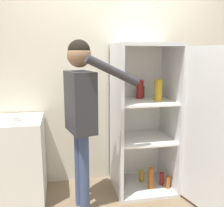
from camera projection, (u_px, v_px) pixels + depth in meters
name	position (u px, v px, depth m)	size (l,w,h in m)	color
wall_back	(114.00, 80.00, 3.27)	(7.00, 0.06, 2.55)	beige
refrigerator	(156.00, 121.00, 2.98)	(0.92, 1.31, 1.71)	silver
person	(81.00, 103.00, 2.56)	(0.72, 0.51, 1.73)	#384770
counter	(15.00, 160.00, 2.86)	(0.61, 0.61, 0.92)	white
bowl	(10.00, 118.00, 2.70)	(0.20, 0.20, 0.05)	white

